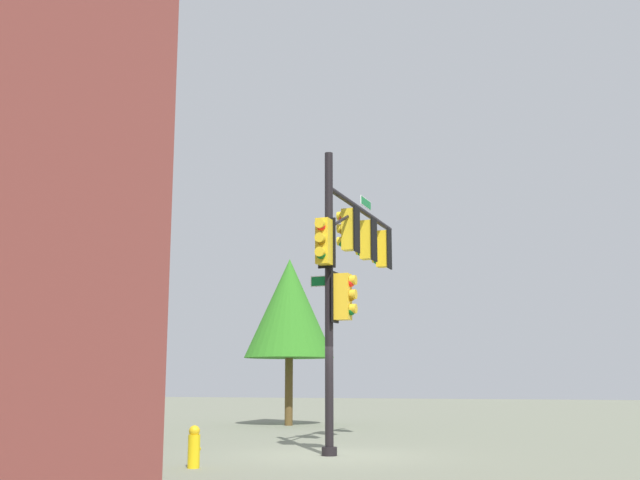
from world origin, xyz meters
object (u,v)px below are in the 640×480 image
fire_hydrant (194,447)px  tree_mid (289,308)px  signal_pole_assembly (350,259)px  utility_pole (71,266)px

fire_hydrant → tree_mid: (14.67, 3.37, 4.16)m
signal_pole_assembly → tree_mid: bearing=28.2°
utility_pole → signal_pole_assembly: bearing=-31.1°
signal_pole_assembly → utility_pole: size_ratio=0.96×
signal_pole_assembly → tree_mid: 11.17m
fire_hydrant → tree_mid: tree_mid is taller
fire_hydrant → tree_mid: 15.62m
utility_pole → fire_hydrant: bearing=-51.0°
tree_mid → fire_hydrant: bearing=-167.1°
utility_pole → fire_hydrant: size_ratio=9.10×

